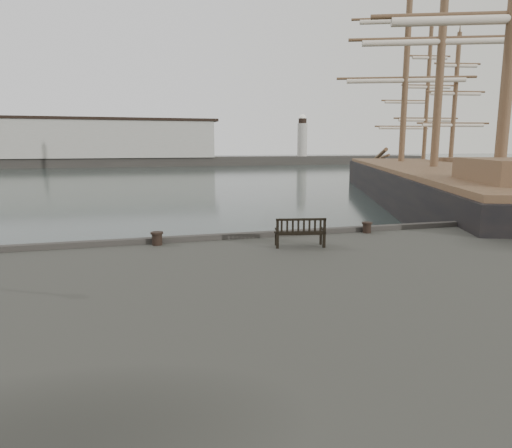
{
  "coord_description": "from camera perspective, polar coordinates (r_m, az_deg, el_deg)",
  "views": [
    {
      "loc": [
        -4.46,
        -15.52,
        4.82
      ],
      "look_at": [
        -0.2,
        -0.5,
        2.1
      ],
      "focal_mm": 32.0,
      "sensor_mm": 36.0,
      "label": 1
    }
  ],
  "objects": [
    {
      "name": "breakwater",
      "position": [
        107.52,
        -16.11,
        9.22
      ],
      "size": [
        140.0,
        9.5,
        12.2
      ],
      "color": "#383530",
      "rests_on": "ground"
    },
    {
      "name": "ground",
      "position": [
        16.85,
        0.19,
        -6.74
      ],
      "size": [
        400.0,
        400.0,
        0.0
      ],
      "primitive_type": "plane",
      "color": "black",
      "rests_on": "ground"
    },
    {
      "name": "tall_ship_main",
      "position": [
        41.02,
        21.13,
        3.67
      ],
      "size": [
        25.4,
        45.89,
        34.31
      ],
      "rotation": [
        0.0,
        0.0,
        -0.38
      ],
      "color": "black",
      "rests_on": "ground"
    },
    {
      "name": "bollard_left",
      "position": [
        15.35,
        -12.27,
        -1.78
      ],
      "size": [
        0.5,
        0.5,
        0.43
      ],
      "primitive_type": "cylinder",
      "rotation": [
        0.0,
        0.0,
        -0.25
      ],
      "color": "black",
      "rests_on": "quay"
    },
    {
      "name": "tall_ship_far",
      "position": [
        61.75,
        20.06,
        5.46
      ],
      "size": [
        9.54,
        24.53,
        20.56
      ],
      "rotation": [
        0.0,
        0.0,
        -0.19
      ],
      "color": "black",
      "rests_on": "ground"
    },
    {
      "name": "bollard_right",
      "position": [
        17.56,
        13.69,
        -0.43
      ],
      "size": [
        0.39,
        0.39,
        0.4
      ],
      "primitive_type": "cylinder",
      "rotation": [
        0.0,
        0.0,
        -0.03
      ],
      "color": "black",
      "rests_on": "quay"
    },
    {
      "name": "bench",
      "position": [
        14.81,
        5.5,
        -1.71
      ],
      "size": [
        1.69,
        0.86,
        0.93
      ],
      "rotation": [
        0.0,
        0.0,
        -0.2
      ],
      "color": "black",
      "rests_on": "quay"
    }
  ]
}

